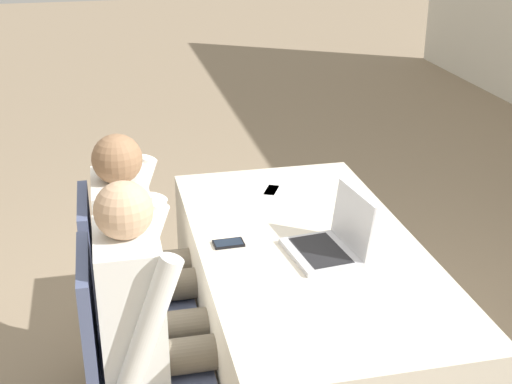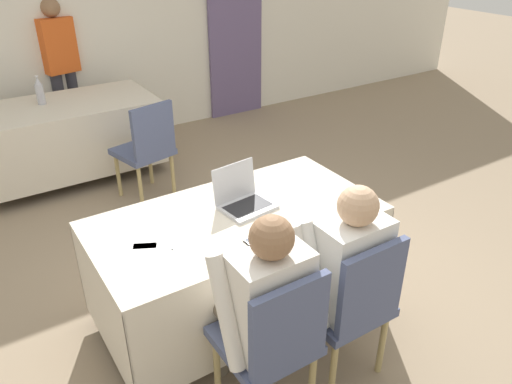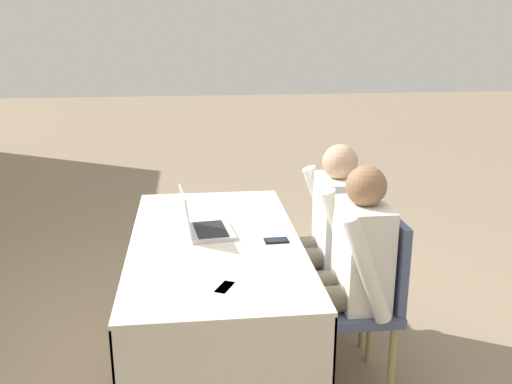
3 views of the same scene
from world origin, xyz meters
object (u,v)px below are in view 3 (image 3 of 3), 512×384
object	(u,v)px
laptop	(203,225)
person_checkered_shirt	(346,265)
person_white_shirt	(324,231)
cell_phone	(276,240)
chair_near_right	(340,255)
chair_near_left	(365,293)

from	to	relation	value
laptop	person_checkered_shirt	distance (m)	0.79
person_checkered_shirt	person_white_shirt	xyz separation A→B (m)	(0.49, 0.00, 0.00)
cell_phone	chair_near_right	distance (m)	0.59
chair_near_left	chair_near_right	bearing A→B (deg)	-180.00
laptop	chair_near_left	distance (m)	0.92
laptop	chair_near_right	world-z (taller)	laptop
chair_near_right	laptop	bearing A→B (deg)	-78.96
cell_phone	chair_near_left	size ratio (longest dim) A/B	0.14
chair_near_right	cell_phone	bearing A→B (deg)	-53.91
laptop	chair_near_right	distance (m)	0.87
cell_phone	person_white_shirt	bearing A→B (deg)	-48.23
chair_near_right	person_white_shirt	size ratio (longest dim) A/B	0.78
chair_near_left	person_white_shirt	distance (m)	0.53
person_checkered_shirt	laptop	bearing A→B (deg)	-115.43
person_checkered_shirt	chair_near_left	bearing A→B (deg)	90.00
person_checkered_shirt	person_white_shirt	distance (m)	0.49
cell_phone	chair_near_right	world-z (taller)	chair_near_right
chair_near_right	person_checkered_shirt	xyz separation A→B (m)	(-0.49, 0.10, 0.16)
chair_near_left	person_checkered_shirt	distance (m)	0.19
laptop	chair_near_left	size ratio (longest dim) A/B	0.36
cell_phone	chair_near_left	distance (m)	0.52
person_checkered_shirt	person_white_shirt	bearing A→B (deg)	-180.00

